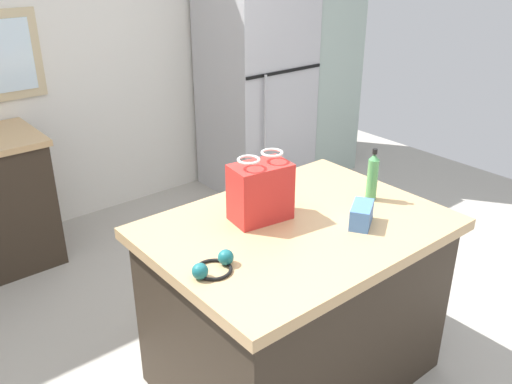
% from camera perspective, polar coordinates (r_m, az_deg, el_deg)
% --- Properties ---
extents(ground, '(6.59, 6.59, 0.00)m').
position_cam_1_polar(ground, '(3.04, 3.15, -17.58)').
color(ground, '#ADA89E').
extents(back_wall, '(5.49, 0.13, 2.68)m').
position_cam_1_polar(back_wall, '(4.35, -18.83, 14.24)').
color(back_wall, silver).
rests_on(back_wall, ground).
extents(kitchen_island, '(1.33, 0.98, 0.88)m').
position_cam_1_polar(kitchen_island, '(2.72, 4.10, -11.36)').
color(kitchen_island, '#33281E').
rests_on(kitchen_island, ground).
extents(refrigerator, '(0.80, 0.76, 1.76)m').
position_cam_1_polar(refrigerator, '(4.77, -0.02, 10.70)').
color(refrigerator, '#B7B7BC').
rests_on(refrigerator, ground).
extents(tall_cabinet, '(0.56, 0.68, 2.29)m').
position_cam_1_polar(tall_cabinet, '(5.18, 6.20, 14.72)').
color(tall_cabinet, '#9EB2A8').
rests_on(tall_cabinet, ground).
extents(shopping_bag, '(0.29, 0.20, 0.31)m').
position_cam_1_polar(shopping_bag, '(2.47, 0.46, 0.07)').
color(shopping_bag, red).
rests_on(shopping_bag, kitchen_island).
extents(small_box, '(0.19, 0.16, 0.10)m').
position_cam_1_polar(small_box, '(2.50, 10.94, -2.35)').
color(small_box, '#4775B7').
rests_on(small_box, kitchen_island).
extents(bottle, '(0.05, 0.05, 0.27)m').
position_cam_1_polar(bottle, '(2.72, 12.04, 1.56)').
color(bottle, '#4C9956').
rests_on(bottle, kitchen_island).
extents(ear_defenders, '(0.20, 0.17, 0.06)m').
position_cam_1_polar(ear_defenders, '(2.14, -4.48, -7.70)').
color(ear_defenders, black).
rests_on(ear_defenders, kitchen_island).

